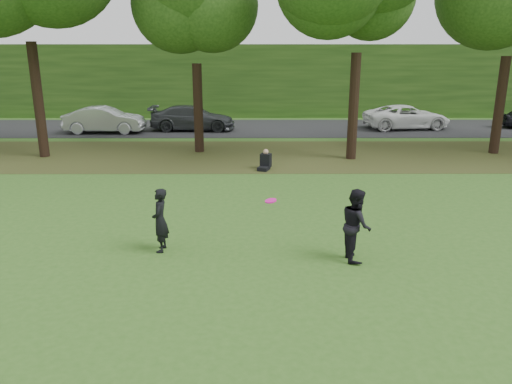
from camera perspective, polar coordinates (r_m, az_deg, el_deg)
ground at (r=10.87m, az=1.72°, el=-10.40°), size 120.00×120.00×0.00m
leaf_litter at (r=23.22m, az=0.69°, el=4.22°), size 60.00×7.00×0.01m
street at (r=31.09m, az=0.47°, el=7.33°), size 70.00×7.00×0.02m
far_hedge at (r=36.78m, az=0.38°, el=12.64°), size 70.00×3.00×5.00m
player_left at (r=12.42m, az=-10.90°, el=-3.19°), size 0.39×0.59×1.60m
player_right at (r=11.94m, az=11.38°, el=-3.68°), size 0.69×0.87×1.74m
parked_cars at (r=30.30m, az=-1.66°, el=8.47°), size 39.56×3.73×1.50m
frisbee at (r=11.41m, az=1.69°, el=-1.00°), size 0.38×0.38×0.09m
seated_person at (r=20.52m, az=1.06°, el=3.46°), size 0.62×0.82×0.83m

